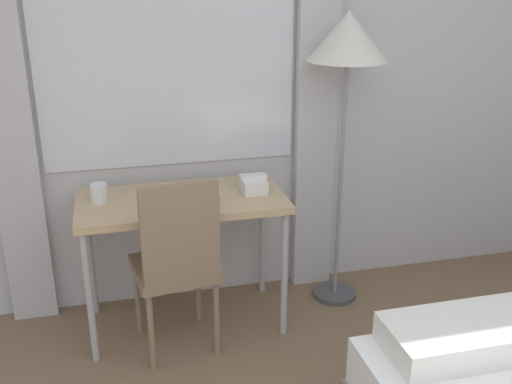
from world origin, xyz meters
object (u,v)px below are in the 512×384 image
at_px(desk, 182,210).
at_px(mug, 99,193).
at_px(book, 190,198).
at_px(telephone, 253,184).
at_px(standing_lamp, 347,50).
at_px(desk_chair, 177,259).

bearing_deg(desk, mug, 174.80).
relative_size(desk, mug, 11.10).
relative_size(book, mug, 3.01).
bearing_deg(mug, telephone, -2.40).
distance_m(standing_lamp, mug, 1.50).
xyz_separation_m(desk, book, (0.04, -0.05, 0.08)).
bearing_deg(telephone, desk_chair, -149.72).
bearing_deg(standing_lamp, desk, -175.66).
xyz_separation_m(desk_chair, mug, (-0.35, 0.30, 0.27)).
bearing_deg(desk_chair, telephone, 22.61).
bearing_deg(standing_lamp, mug, -178.63).
bearing_deg(book, mug, 168.81).
bearing_deg(desk, telephone, 0.59).
height_order(desk_chair, book, desk_chair).
xyz_separation_m(desk, telephone, (0.39, 0.00, 0.11)).
distance_m(desk_chair, telephone, 0.59).
xyz_separation_m(desk_chair, standing_lamp, (0.99, 0.33, 0.95)).
height_order(book, mug, mug).
xyz_separation_m(book, mug, (-0.46, 0.09, 0.04)).
height_order(telephone, book, telephone).
xyz_separation_m(desk, mug, (-0.42, 0.04, 0.12)).
relative_size(telephone, book, 0.56).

